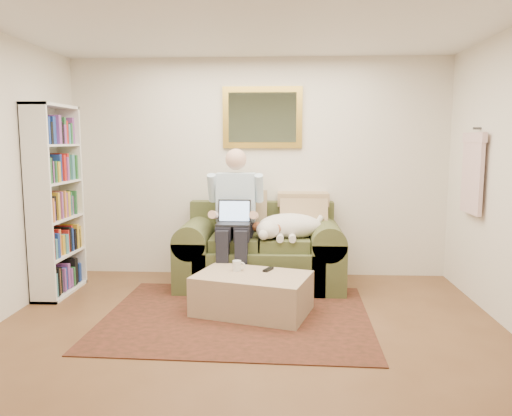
# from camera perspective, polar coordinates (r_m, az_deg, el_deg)

# --- Properties ---
(room_shell) EXTENTS (4.51, 5.00, 2.61)m
(room_shell) POSITION_cam_1_polar(r_m,az_deg,el_deg) (3.87, -1.28, 2.83)
(room_shell) COLOR brown
(room_shell) RESTS_ON ground
(rug) EXTENTS (2.50, 2.02, 0.01)m
(rug) POSITION_cam_1_polar(r_m,az_deg,el_deg) (4.76, -2.20, -12.25)
(rug) COLOR black
(rug) RESTS_ON room_shell
(sofa) EXTENTS (1.83, 0.93, 1.10)m
(sofa) POSITION_cam_1_polar(r_m,az_deg,el_deg) (5.66, 0.51, -5.71)
(sofa) COLOR #4A552D
(sofa) RESTS_ON room_shell
(seated_man) EXTENTS (0.60, 0.86, 1.54)m
(seated_man) POSITION_cam_1_polar(r_m,az_deg,el_deg) (5.42, -2.47, -1.41)
(seated_man) COLOR #8CBBD8
(seated_man) RESTS_ON sofa
(laptop) EXTENTS (0.36, 0.28, 0.26)m
(laptop) POSITION_cam_1_polar(r_m,az_deg,el_deg) (5.35, -2.54, -1.13)
(laptop) COLOR black
(laptop) RESTS_ON seated_man
(sleeping_dog) EXTENTS (0.75, 0.47, 0.28)m
(sleeping_dog) POSITION_cam_1_polar(r_m,az_deg,el_deg) (5.49, 3.91, -2.06)
(sleeping_dog) COLOR white
(sleeping_dog) RESTS_ON sofa
(ottoman) EXTENTS (1.19, 0.93, 0.38)m
(ottoman) POSITION_cam_1_polar(r_m,az_deg,el_deg) (4.79, -0.43, -9.78)
(ottoman) COLOR #CDAF89
(ottoman) RESTS_ON room_shell
(coffee_mug) EXTENTS (0.08, 0.08, 0.10)m
(coffee_mug) POSITION_cam_1_polar(r_m,az_deg,el_deg) (4.86, -2.20, -6.61)
(coffee_mug) COLOR white
(coffee_mug) RESTS_ON ottoman
(tv_remote) EXTENTS (0.11, 0.16, 0.02)m
(tv_remote) POSITION_cam_1_polar(r_m,az_deg,el_deg) (4.88, 1.40, -7.04)
(tv_remote) COLOR black
(tv_remote) RESTS_ON ottoman
(bookshelf) EXTENTS (0.28, 0.80, 2.00)m
(bookshelf) POSITION_cam_1_polar(r_m,az_deg,el_deg) (5.66, -21.94, 0.77)
(bookshelf) COLOR white
(bookshelf) RESTS_ON room_shell
(wall_mirror) EXTENTS (0.94, 0.04, 0.72)m
(wall_mirror) POSITION_cam_1_polar(r_m,az_deg,el_deg) (5.98, 0.74, 10.30)
(wall_mirror) COLOR gold
(wall_mirror) RESTS_ON room_shell
(hanging_shirt) EXTENTS (0.06, 0.52, 0.90)m
(hanging_shirt) POSITION_cam_1_polar(r_m,az_deg,el_deg) (5.44, 23.53, 4.13)
(hanging_shirt) COLOR beige
(hanging_shirt) RESTS_ON room_shell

